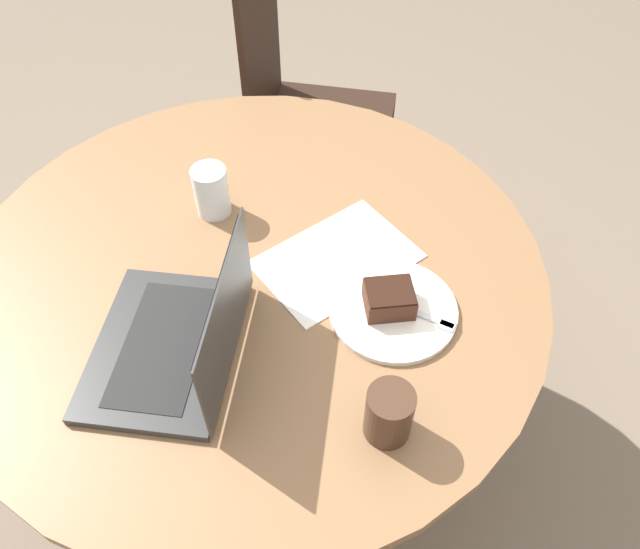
{
  "coord_description": "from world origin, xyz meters",
  "views": [
    {
      "loc": [
        -0.13,
        -0.84,
        1.71
      ],
      "look_at": [
        0.11,
        -0.1,
        0.79
      ],
      "focal_mm": 35.0,
      "sensor_mm": 36.0,
      "label": 1
    }
  ],
  "objects_px": {
    "plate": "(393,310)",
    "laptop": "(178,341)",
    "chair": "(303,112)",
    "coffee_glass": "(389,414)"
  },
  "relations": [
    {
      "from": "plate",
      "to": "coffee_glass",
      "type": "relative_size",
      "value": 2.31
    },
    {
      "from": "coffee_glass",
      "to": "laptop",
      "type": "bearing_deg",
      "value": 139.26
    },
    {
      "from": "plate",
      "to": "laptop",
      "type": "height_order",
      "value": "laptop"
    },
    {
      "from": "plate",
      "to": "coffee_glass",
      "type": "xyz_separation_m",
      "value": [
        -0.1,
        -0.22,
        0.05
      ]
    },
    {
      "from": "chair",
      "to": "plate",
      "type": "distance_m",
      "value": 1.04
    },
    {
      "from": "plate",
      "to": "laptop",
      "type": "relative_size",
      "value": 0.6
    },
    {
      "from": "chair",
      "to": "plate",
      "type": "relative_size",
      "value": 3.99
    },
    {
      "from": "chair",
      "to": "laptop",
      "type": "bearing_deg",
      "value": 0.18
    },
    {
      "from": "chair",
      "to": "coffee_glass",
      "type": "distance_m",
      "value": 1.28
    },
    {
      "from": "plate",
      "to": "laptop",
      "type": "distance_m",
      "value": 0.4
    }
  ]
}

